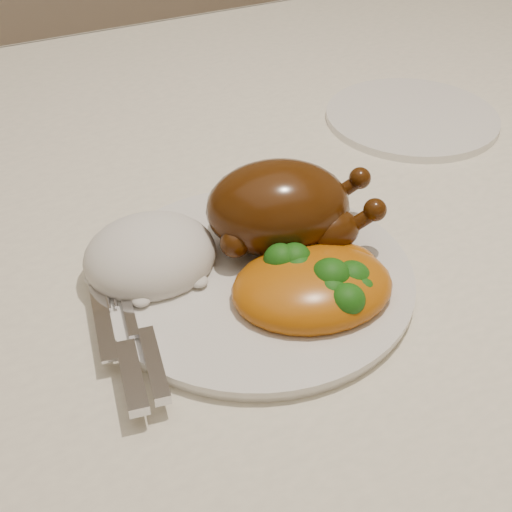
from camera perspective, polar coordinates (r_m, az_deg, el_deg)
name	(u,v)px	position (r m, az deg, el deg)	size (l,w,h in m)	color
dining_table	(127,285)	(0.82, -10.25, -2.28)	(1.60, 0.90, 0.76)	brown
tablecloth	(120,233)	(0.78, -10.84, 1.86)	(1.73, 1.03, 0.18)	beige
dinner_plate	(256,279)	(0.65, 0.00, -1.82)	(0.28, 0.28, 0.01)	white
side_plate	(412,117)	(0.94, 12.36, 10.79)	(0.22, 0.22, 0.01)	white
roast_chicken	(283,207)	(0.66, 2.14, 3.91)	(0.18, 0.14, 0.09)	#4C2708
rice_mound	(150,256)	(0.65, -8.46, 0.01)	(0.12, 0.11, 0.06)	white
mac_and_cheese	(319,283)	(0.61, 5.05, -2.18)	(0.16, 0.14, 0.06)	#CA710C
cutlery	(132,350)	(0.57, -9.90, -7.42)	(0.05, 0.18, 0.01)	silver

